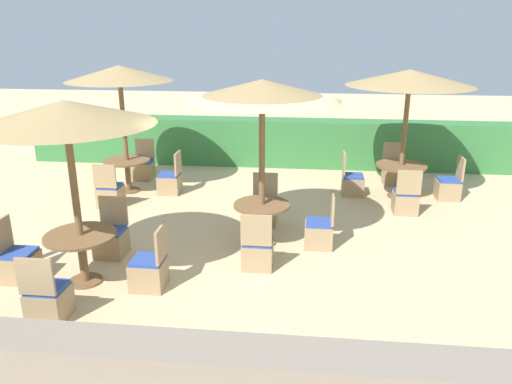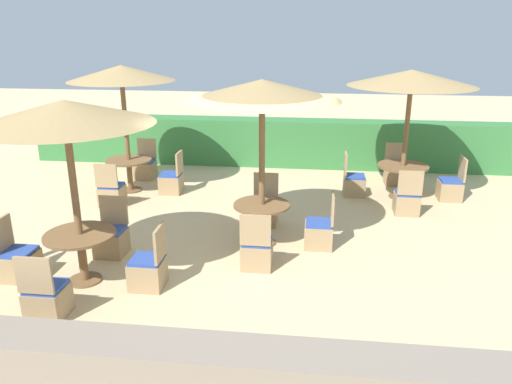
{
  "view_description": "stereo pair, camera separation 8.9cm",
  "coord_description": "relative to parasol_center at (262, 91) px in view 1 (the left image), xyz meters",
  "views": [
    {
      "loc": [
        0.84,
        -7.18,
        3.55
      ],
      "look_at": [
        0.0,
        0.6,
        0.9
      ],
      "focal_mm": 35.0,
      "sensor_mm": 36.0,
      "label": 1
    },
    {
      "loc": [
        0.93,
        -7.17,
        3.55
      ],
      "look_at": [
        0.0,
        0.6,
        0.9
      ],
      "focal_mm": 35.0,
      "sensor_mm": 36.0,
      "label": 2
    }
  ],
  "objects": [
    {
      "name": "patio_chair_center_east",
      "position": [
        0.97,
        -0.01,
        -2.3
      ],
      "size": [
        0.46,
        0.46,
        0.93
      ],
      "rotation": [
        0.0,
        0.0,
        1.57
      ],
      "color": "tan",
      "rests_on": "ground_plane"
    },
    {
      "name": "patio_chair_center_north",
      "position": [
        -0.04,
        0.89,
        -2.3
      ],
      "size": [
        0.46,
        0.46,
        0.93
      ],
      "rotation": [
        0.0,
        0.0,
        3.14
      ],
      "color": "tan",
      "rests_on": "ground_plane"
    },
    {
      "name": "patio_chair_back_left_north",
      "position": [
        -3.18,
        3.42,
        -2.3
      ],
      "size": [
        0.46,
        0.46,
        0.93
      ],
      "rotation": [
        0.0,
        0.0,
        3.14
      ],
      "color": "tan",
      "rests_on": "ground_plane"
    },
    {
      "name": "round_table_back_right",
      "position": [
        2.71,
        2.71,
        -2.0
      ],
      "size": [
        1.06,
        1.06,
        0.71
      ],
      "color": "brown",
      "rests_on": "ground_plane"
    },
    {
      "name": "parasol_back_left",
      "position": [
        -3.21,
        2.46,
        -0.01
      ],
      "size": [
        2.23,
        2.23,
        2.73
      ],
      "color": "brown",
      "rests_on": "ground_plane"
    },
    {
      "name": "patio_chair_back_right_east",
      "position": [
        3.72,
        2.68,
        -2.3
      ],
      "size": [
        0.46,
        0.46,
        0.93
      ],
      "rotation": [
        0.0,
        0.0,
        1.57
      ],
      "color": "tan",
      "rests_on": "ground_plane"
    },
    {
      "name": "patio_chair_back_right_north",
      "position": [
        2.71,
        3.67,
        -2.3
      ],
      "size": [
        0.46,
        0.46,
        0.93
      ],
      "rotation": [
        0.0,
        0.0,
        3.14
      ],
      "color": "tan",
      "rests_on": "ground_plane"
    },
    {
      "name": "round_table_back_left",
      "position": [
        -3.21,
        2.46,
        -2.01
      ],
      "size": [
        1.0,
        1.0,
        0.72
      ],
      "color": "brown",
      "rests_on": "ground_plane"
    },
    {
      "name": "hedge_row",
      "position": [
        -0.1,
        4.99,
        -1.96
      ],
      "size": [
        13.0,
        0.7,
        1.2
      ],
      "primitive_type": "cube",
      "color": "#387A3D",
      "rests_on": "ground_plane"
    },
    {
      "name": "round_table_center",
      "position": [
        -0.0,
        0.0,
        -2.03
      ],
      "size": [
        0.94,
        0.94,
        0.71
      ],
      "color": "brown",
      "rests_on": "ground_plane"
    },
    {
      "name": "round_table_front_left",
      "position": [
        -2.41,
        -1.61,
        -1.99
      ],
      "size": [
        1.0,
        1.0,
        0.75
      ],
      "color": "brown",
      "rests_on": "ground_plane"
    },
    {
      "name": "patio_chair_back_left_east",
      "position": [
        -2.25,
        2.43,
        -2.3
      ],
      "size": [
        0.46,
        0.46,
        0.93
      ],
      "rotation": [
        0.0,
        0.0,
        1.57
      ],
      "color": "tan",
      "rests_on": "ground_plane"
    },
    {
      "name": "patio_chair_front_left_north",
      "position": [
        -2.36,
        -0.7,
        -2.3
      ],
      "size": [
        0.46,
        0.46,
        0.93
      ],
      "rotation": [
        0.0,
        0.0,
        3.14
      ],
      "color": "tan",
      "rests_on": "ground_plane"
    },
    {
      "name": "ground_plane",
      "position": [
        -0.1,
        -0.55,
        -2.57
      ],
      "size": [
        40.0,
        40.0,
        0.0
      ],
      "primitive_type": "plane",
      "color": "#D1BA8C"
    },
    {
      "name": "patio_chair_front_left_east",
      "position": [
        -1.42,
        -1.65,
        -2.3
      ],
      "size": [
        0.46,
        0.46,
        0.93
      ],
      "rotation": [
        0.0,
        0.0,
        1.57
      ],
      "color": "tan",
      "rests_on": "ground_plane"
    },
    {
      "name": "parasol_back_right",
      "position": [
        2.71,
        2.71,
        -0.06
      ],
      "size": [
        2.56,
        2.56,
        2.68
      ],
      "color": "brown",
      "rests_on": "ground_plane"
    },
    {
      "name": "parasol_front_left",
      "position": [
        -2.41,
        -1.61,
        -0.12
      ],
      "size": [
        2.35,
        2.35,
        2.62
      ],
      "color": "brown",
      "rests_on": "ground_plane"
    },
    {
      "name": "parasol_center",
      "position": [
        0.0,
        0.0,
        0.0
      ],
      "size": [
        2.45,
        2.45,
        2.74
      ],
      "color": "brown",
      "rests_on": "ground_plane"
    },
    {
      "name": "patio_chair_front_left_south",
      "position": [
        -2.45,
        -2.56,
        -2.3
      ],
      "size": [
        0.46,
        0.46,
        0.93
      ],
      "color": "tan",
      "rests_on": "ground_plane"
    },
    {
      "name": "stone_border",
      "position": [
        -0.1,
        -3.61,
        -2.31
      ],
      "size": [
        10.0,
        0.56,
        0.51
      ],
      "primitive_type": "cube",
      "color": "gray",
      "rests_on": "ground_plane"
    },
    {
      "name": "patio_chair_front_left_west",
      "position": [
        -3.38,
        -1.64,
        -2.3
      ],
      "size": [
        0.46,
        0.46,
        0.93
      ],
      "rotation": [
        0.0,
        0.0,
        -1.57
      ],
      "color": "tan",
      "rests_on": "ground_plane"
    },
    {
      "name": "patio_chair_center_south",
      "position": [
        0.02,
        -0.88,
        -2.3
      ],
      "size": [
        0.46,
        0.46,
        0.93
      ],
      "color": "tan",
      "rests_on": "ground_plane"
    },
    {
      "name": "patio_chair_back_right_south",
      "position": [
        2.67,
        1.73,
        -2.3
      ],
      "size": [
        0.46,
        0.46,
        0.93
      ],
      "color": "tan",
      "rests_on": "ground_plane"
    },
    {
      "name": "patio_chair_back_left_south",
      "position": [
        -3.24,
        1.49,
        -2.3
      ],
      "size": [
        0.46,
        0.46,
        0.93
      ],
      "color": "tan",
      "rests_on": "ground_plane"
    },
    {
      "name": "patio_chair_back_right_west",
      "position": [
        1.7,
        2.75,
        -2.3
      ],
      "size": [
        0.46,
        0.46,
        0.93
      ],
      "rotation": [
        0.0,
        0.0,
        -1.57
      ],
      "color": "tan",
      "rests_on": "ground_plane"
    }
  ]
}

